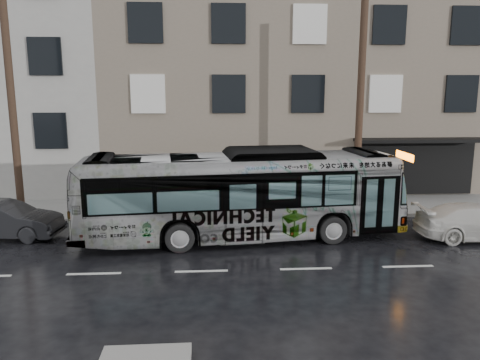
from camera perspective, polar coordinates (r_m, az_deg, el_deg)
The scene contains 10 objects.
ground at distance 16.79m, azimuth -4.56°, elevation -7.84°, with size 120.00×120.00×0.00m, color black.
sidewalk at distance 21.47m, azimuth -4.35°, elevation -3.43°, with size 90.00×3.60×0.15m, color gray.
building_taupe at distance 28.97m, azimuth 5.83°, elevation 11.10°, with size 20.00×12.00×11.00m, color #786B5C.
utility_pole_front at distance 20.17m, azimuth 14.40°, elevation 8.49°, with size 0.30×0.30×9.00m, color #3D2A1E.
utility_pole_rear at distance 20.75m, azimuth -26.00°, elevation 7.80°, with size 0.30×0.30×9.00m, color #3D2A1E.
sign_post at distance 20.91m, azimuth 16.84°, elevation -0.68°, with size 0.06×0.06×2.40m, color slate.
bus at distance 17.03m, azimuth 0.05°, elevation -1.78°, with size 2.76×11.80×3.29m, color #B2B2B2.
white_sedan at distance 19.27m, azimuth 26.94°, elevation -4.55°, with size 1.80×4.44×1.29m, color silver.
dark_sedan at distance 19.34m, azimuth -26.79°, elevation -4.38°, with size 1.43×4.11×1.35m, color black.
slush_pile at distance 10.22m, azimuth -11.39°, elevation -20.59°, with size 1.80×0.80×0.18m, color gray.
Camera 1 is at (0.35, -15.89, 5.40)m, focal length 35.00 mm.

